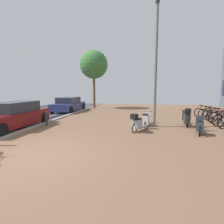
{
  "coord_description": "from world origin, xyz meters",
  "views": [
    {
      "loc": [
        3.31,
        -4.9,
        2.04
      ],
      "look_at": [
        2.22,
        1.54,
        1.21
      ],
      "focal_mm": 29.02,
      "sensor_mm": 36.0,
      "label": 1
    }
  ],
  "objects_px": {
    "scooter_mid": "(199,126)",
    "street_tree": "(94,65)",
    "bicycle_rack_07": "(212,115)",
    "lamp_post": "(156,59)",
    "scooter_extra": "(187,118)",
    "parked_car_far": "(69,105)",
    "bicycle_rack_05": "(221,118)",
    "bicycle_rack_06": "(217,117)",
    "scooter_near": "(146,119)",
    "bollard_far": "(46,118)",
    "scooter_far": "(139,123)",
    "parked_car_near": "(13,116)",
    "bicycle_rack_08": "(208,114)",
    "bicycle_rack_09": "(203,112)"
  },
  "relations": [
    {
      "from": "bicycle_rack_05",
      "to": "lamp_post",
      "type": "relative_size",
      "value": 0.2
    },
    {
      "from": "bicycle_rack_05",
      "to": "bollard_far",
      "type": "xyz_separation_m",
      "value": [
        -9.9,
        -1.89,
        0.04
      ]
    },
    {
      "from": "bicycle_rack_07",
      "to": "parked_car_near",
      "type": "xyz_separation_m",
      "value": [
        -11.21,
        -4.41,
        0.33
      ]
    },
    {
      "from": "bicycle_rack_07",
      "to": "bicycle_rack_05",
      "type": "bearing_deg",
      "value": -90.75
    },
    {
      "from": "bicycle_rack_07",
      "to": "street_tree",
      "type": "distance_m",
      "value": 12.18
    },
    {
      "from": "bicycle_rack_06",
      "to": "lamp_post",
      "type": "distance_m",
      "value": 5.54
    },
    {
      "from": "bicycle_rack_05",
      "to": "scooter_extra",
      "type": "relative_size",
      "value": 0.75
    },
    {
      "from": "bicycle_rack_08",
      "to": "bicycle_rack_09",
      "type": "xyz_separation_m",
      "value": [
        -0.08,
        0.75,
        -0.0
      ]
    },
    {
      "from": "lamp_post",
      "to": "bollard_far",
      "type": "distance_m",
      "value": 6.83
    },
    {
      "from": "bicycle_rack_09",
      "to": "lamp_post",
      "type": "bearing_deg",
      "value": -131.24
    },
    {
      "from": "bicycle_rack_09",
      "to": "street_tree",
      "type": "xyz_separation_m",
      "value": [
        -9.58,
        4.57,
        4.24
      ]
    },
    {
      "from": "scooter_far",
      "to": "bollard_far",
      "type": "bearing_deg",
      "value": 172.61
    },
    {
      "from": "lamp_post",
      "to": "bollard_far",
      "type": "xyz_separation_m",
      "value": [
        -6.01,
        -0.54,
        -3.2
      ]
    },
    {
      "from": "scooter_mid",
      "to": "parked_car_near",
      "type": "distance_m",
      "value": 9.26
    },
    {
      "from": "scooter_far",
      "to": "lamp_post",
      "type": "distance_m",
      "value": 3.5
    },
    {
      "from": "scooter_mid",
      "to": "parked_car_far",
      "type": "height_order",
      "value": "parked_car_far"
    },
    {
      "from": "scooter_extra",
      "to": "parked_car_far",
      "type": "relative_size",
      "value": 0.41
    },
    {
      "from": "bicycle_rack_05",
      "to": "parked_car_far",
      "type": "xyz_separation_m",
      "value": [
        -11.27,
        4.54,
        0.26
      ]
    },
    {
      "from": "bicycle_rack_08",
      "to": "bollard_far",
      "type": "relative_size",
      "value": 1.56
    },
    {
      "from": "bicycle_rack_09",
      "to": "street_tree",
      "type": "bearing_deg",
      "value": 154.48
    },
    {
      "from": "bicycle_rack_09",
      "to": "lamp_post",
      "type": "distance_m",
      "value": 6.65
    },
    {
      "from": "bicycle_rack_05",
      "to": "bicycle_rack_06",
      "type": "xyz_separation_m",
      "value": [
        0.08,
        0.75,
        -0.02
      ]
    },
    {
      "from": "bicycle_rack_05",
      "to": "parked_car_far",
      "type": "height_order",
      "value": "parked_car_far"
    },
    {
      "from": "bicycle_rack_09",
      "to": "bicycle_rack_07",
      "type": "bearing_deg",
      "value": -86.65
    },
    {
      "from": "bollard_far",
      "to": "scooter_far",
      "type": "bearing_deg",
      "value": -7.39
    },
    {
      "from": "parked_car_near",
      "to": "parked_car_far",
      "type": "bearing_deg",
      "value": 90.6
    },
    {
      "from": "scooter_near",
      "to": "lamp_post",
      "type": "height_order",
      "value": "lamp_post"
    },
    {
      "from": "bicycle_rack_07",
      "to": "lamp_post",
      "type": "distance_m",
      "value": 5.83
    },
    {
      "from": "scooter_mid",
      "to": "scooter_near",
      "type": "bearing_deg",
      "value": 145.7
    },
    {
      "from": "bicycle_rack_08",
      "to": "scooter_mid",
      "type": "height_order",
      "value": "bicycle_rack_08"
    },
    {
      "from": "scooter_near",
      "to": "parked_car_far",
      "type": "relative_size",
      "value": 0.4
    },
    {
      "from": "bicycle_rack_06",
      "to": "parked_car_near",
      "type": "height_order",
      "value": "parked_car_near"
    },
    {
      "from": "scooter_extra",
      "to": "lamp_post",
      "type": "bearing_deg",
      "value": -164.81
    },
    {
      "from": "scooter_near",
      "to": "scooter_extra",
      "type": "distance_m",
      "value": 2.22
    },
    {
      "from": "bicycle_rack_06",
      "to": "scooter_extra",
      "type": "xyz_separation_m",
      "value": [
        -2.19,
        -1.62,
        0.13
      ]
    },
    {
      "from": "bicycle_rack_07",
      "to": "street_tree",
      "type": "relative_size",
      "value": 0.21
    },
    {
      "from": "scooter_mid",
      "to": "street_tree",
      "type": "bearing_deg",
      "value": 127.16
    },
    {
      "from": "scooter_far",
      "to": "lamp_post",
      "type": "bearing_deg",
      "value": 56.25
    },
    {
      "from": "scooter_far",
      "to": "scooter_near",
      "type": "bearing_deg",
      "value": 77.19
    },
    {
      "from": "bollard_far",
      "to": "lamp_post",
      "type": "bearing_deg",
      "value": 5.12
    },
    {
      "from": "scooter_mid",
      "to": "scooter_extra",
      "type": "distance_m",
      "value": 1.74
    },
    {
      "from": "parked_car_far",
      "to": "bicycle_rack_08",
      "type": "bearing_deg",
      "value": -11.46
    },
    {
      "from": "scooter_near",
      "to": "parked_car_near",
      "type": "xyz_separation_m",
      "value": [
        -6.86,
        -1.94,
        0.29
      ]
    },
    {
      "from": "scooter_near",
      "to": "parked_car_far",
      "type": "bearing_deg",
      "value": 141.54
    },
    {
      "from": "scooter_near",
      "to": "bollard_far",
      "type": "height_order",
      "value": "bollard_far"
    },
    {
      "from": "bicycle_rack_06",
      "to": "scooter_extra",
      "type": "bearing_deg",
      "value": -143.45
    },
    {
      "from": "bicycle_rack_05",
      "to": "scooter_mid",
      "type": "height_order",
      "value": "bicycle_rack_05"
    },
    {
      "from": "bicycle_rack_09",
      "to": "scooter_near",
      "type": "height_order",
      "value": "bicycle_rack_09"
    },
    {
      "from": "scooter_far",
      "to": "scooter_extra",
      "type": "height_order",
      "value": "scooter_extra"
    },
    {
      "from": "parked_car_near",
      "to": "lamp_post",
      "type": "distance_m",
      "value": 8.03
    }
  ]
}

